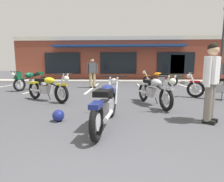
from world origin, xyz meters
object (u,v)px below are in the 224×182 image
(motorcycle_green_cafe_racer, at_px, (217,87))
(person_in_black_shirt, at_px, (92,71))
(motorcycle_blue_standard, at_px, (30,80))
(parking_lot_lamp_post, at_px, (224,35))
(motorcycle_foreground_classic, at_px, (106,104))
(motorcycle_red_sportbike, at_px, (154,91))
(helmet_on_pavement, at_px, (58,115))
(person_in_shorts_foreground, at_px, (211,78))
(motorcycle_silver_naked, at_px, (160,78))
(motorcycle_black_cruiser, at_px, (47,88))

(motorcycle_green_cafe_racer, xyz_separation_m, person_in_black_shirt, (-5.06, 3.21, 0.49))
(motorcycle_blue_standard, height_order, parking_lot_lamp_post, parking_lot_lamp_post)
(person_in_black_shirt, bearing_deg, motorcycle_blue_standard, -161.72)
(motorcycle_foreground_classic, bearing_deg, motorcycle_blue_standard, 129.06)
(motorcycle_red_sportbike, xyz_separation_m, helmet_on_pavement, (-2.37, -1.69, -0.33))
(person_in_black_shirt, relative_size, parking_lot_lamp_post, 0.34)
(motorcycle_foreground_classic, bearing_deg, person_in_shorts_foreground, 8.61)
(motorcycle_silver_naked, bearing_deg, motorcycle_red_sportbike, -104.12)
(motorcycle_silver_naked, height_order, person_in_black_shirt, person_in_black_shirt)
(person_in_black_shirt, distance_m, helmet_on_pavement, 6.11)
(motorcycle_black_cruiser, height_order, person_in_shorts_foreground, person_in_shorts_foreground)
(helmet_on_pavement, bearing_deg, motorcycle_silver_naked, 62.44)
(motorcycle_black_cruiser, distance_m, motorcycle_blue_standard, 3.50)
(person_in_black_shirt, bearing_deg, motorcycle_red_sportbike, -59.44)
(motorcycle_foreground_classic, height_order, motorcycle_green_cafe_racer, same)
(person_in_black_shirt, height_order, helmet_on_pavement, person_in_black_shirt)
(motorcycle_silver_naked, bearing_deg, motorcycle_foreground_classic, -109.80)
(motorcycle_silver_naked, height_order, motorcycle_blue_standard, same)
(person_in_black_shirt, relative_size, helmet_on_pavement, 6.44)
(helmet_on_pavement, bearing_deg, motorcycle_red_sportbike, 35.43)
(motorcycle_silver_naked, xyz_separation_m, helmet_on_pavement, (-3.76, -7.21, -0.33))
(person_in_shorts_foreground, distance_m, helmet_on_pavement, 3.35)
(motorcycle_blue_standard, distance_m, helmet_on_pavement, 6.01)
(motorcycle_red_sportbike, relative_size, motorcycle_black_cruiser, 1.09)
(person_in_black_shirt, bearing_deg, person_in_shorts_foreground, -60.01)
(parking_lot_lamp_post, bearing_deg, person_in_black_shirt, -163.35)
(motorcycle_foreground_classic, relative_size, helmet_on_pavement, 8.10)
(motorcycle_red_sportbike, bearing_deg, motorcycle_silver_naked, 75.88)
(motorcycle_red_sportbike, xyz_separation_m, parking_lot_lamp_post, (5.75, 6.85, 2.76))
(motorcycle_red_sportbike, height_order, helmet_on_pavement, motorcycle_red_sportbike)
(motorcycle_green_cafe_racer, bearing_deg, person_in_black_shirt, 147.61)
(motorcycle_foreground_classic, distance_m, motorcycle_silver_naked, 7.93)
(motorcycle_foreground_classic, bearing_deg, motorcycle_silver_naked, 70.20)
(motorcycle_green_cafe_racer, bearing_deg, helmet_on_pavement, -149.73)
(helmet_on_pavement, bearing_deg, motorcycle_blue_standard, 122.60)
(person_in_shorts_foreground, distance_m, parking_lot_lamp_post, 10.03)
(motorcycle_red_sportbike, xyz_separation_m, person_in_black_shirt, (-2.58, 4.36, 0.49))
(motorcycle_foreground_classic, relative_size, person_in_black_shirt, 1.26)
(motorcycle_green_cafe_racer, bearing_deg, motorcycle_blue_standard, 164.70)
(motorcycle_black_cruiser, bearing_deg, motorcycle_red_sportbike, -8.60)
(motorcycle_silver_naked, bearing_deg, motorcycle_green_cafe_racer, -75.89)
(motorcycle_red_sportbike, height_order, motorcycle_green_cafe_racer, same)
(motorcycle_red_sportbike, xyz_separation_m, person_in_shorts_foreground, (0.87, -1.61, 0.49))
(motorcycle_blue_standard, height_order, helmet_on_pavement, motorcycle_blue_standard)
(parking_lot_lamp_post, bearing_deg, motorcycle_green_cafe_racer, -119.77)
(motorcycle_foreground_classic, height_order, helmet_on_pavement, motorcycle_foreground_classic)
(motorcycle_silver_naked, relative_size, person_in_shorts_foreground, 1.25)
(motorcycle_foreground_classic, distance_m, person_in_shorts_foreground, 2.25)
(person_in_black_shirt, height_order, person_in_shorts_foreground, same)
(motorcycle_green_cafe_racer, height_order, person_in_black_shirt, person_in_black_shirt)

